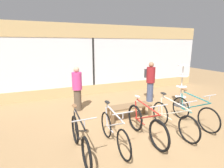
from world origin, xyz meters
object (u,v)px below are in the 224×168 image
object	(u,v)px
bicycle_left	(114,131)
bicycle_right	(173,119)
bicycle_far_right	(193,112)
display_bench	(129,108)
bicycle_far_left	(80,138)
accessory_rack	(181,88)
customer_by_window	(77,88)
bicycle_center	(145,124)
customer_near_rack	(150,80)

from	to	relation	value
bicycle_left	bicycle_right	world-z (taller)	bicycle_right
bicycle_far_right	display_bench	distance (m)	1.87
bicycle_far_left	accessory_rack	size ratio (longest dim) A/B	1.03
bicycle_left	bicycle_far_right	bearing A→B (deg)	2.67
bicycle_far_left	customer_by_window	xyz separation A→B (m)	(0.52, 2.59, 0.45)
bicycle_far_left	display_bench	size ratio (longest dim) A/B	1.23
bicycle_left	accessory_rack	xyz separation A→B (m)	(3.49, 1.54, 0.31)
bicycle_right	bicycle_far_right	world-z (taller)	bicycle_far_right
bicycle_far_right	display_bench	bearing A→B (deg)	143.31
bicycle_center	bicycle_far_right	size ratio (longest dim) A/B	1.03
bicycle_right	accessory_rack	bearing A→B (deg)	41.19
bicycle_center	display_bench	bearing A→B (deg)	79.54
accessory_rack	customer_by_window	size ratio (longest dim) A/B	1.05
display_bench	customer_by_window	distance (m)	1.97
bicycle_right	bicycle_far_right	size ratio (longest dim) A/B	1.03
bicycle_center	customer_near_rack	size ratio (longest dim) A/B	1.08
bicycle_far_right	customer_near_rack	bearing A→B (deg)	87.12
bicycle_center	bicycle_far_left	bearing A→B (deg)	179.79
bicycle_center	bicycle_right	size ratio (longest dim) A/B	1.00
bicycle_left	accessory_rack	distance (m)	3.83
bicycle_left	accessory_rack	world-z (taller)	accessory_rack
customer_near_rack	customer_by_window	size ratio (longest dim) A/B	1.03
bicycle_left	bicycle_far_right	world-z (taller)	bicycle_far_right
bicycle_center	display_bench	distance (m)	1.27
bicycle_far_left	customer_by_window	bearing A→B (deg)	78.72
display_bench	bicycle_far_right	bearing A→B (deg)	-36.69
bicycle_right	bicycle_far_right	xyz separation A→B (m)	(0.87, 0.13, 0.01)
bicycle_left	display_bench	size ratio (longest dim) A/B	1.18
display_bench	bicycle_center	bearing A→B (deg)	-100.46
accessory_rack	display_bench	size ratio (longest dim) A/B	1.19
bicycle_far_left	bicycle_center	size ratio (longest dim) A/B	0.98
bicycle_right	customer_near_rack	bearing A→B (deg)	68.15
bicycle_far_left	accessory_rack	bearing A→B (deg)	19.83
bicycle_right	bicycle_center	bearing A→B (deg)	179.67
customer_near_rack	bicycle_far_left	bearing A→B (deg)	-144.84
bicycle_center	bicycle_right	bearing A→B (deg)	-0.33
accessory_rack	display_bench	bearing A→B (deg)	-172.83
bicycle_far_right	customer_near_rack	distance (m)	2.39
bicycle_right	display_bench	size ratio (longest dim) A/B	1.26
bicycle_far_left	customer_by_window	size ratio (longest dim) A/B	1.09
bicycle_center	bicycle_right	xyz separation A→B (m)	(0.86, -0.00, -0.01)
accessory_rack	display_bench	world-z (taller)	accessory_rack
bicycle_far_right	display_bench	size ratio (longest dim) A/B	1.22
bicycle_far_left	bicycle_right	size ratio (longest dim) A/B	0.98
accessory_rack	customer_near_rack	xyz separation A→B (m)	(-0.78, 0.92, 0.19)
bicycle_far_right	customer_near_rack	world-z (taller)	customer_near_rack
bicycle_center	bicycle_far_right	xyz separation A→B (m)	(1.73, 0.13, 0.00)
bicycle_center	bicycle_far_right	world-z (taller)	bicycle_center
display_bench	customer_by_window	size ratio (longest dim) A/B	0.89
bicycle_far_left	bicycle_right	world-z (taller)	bicycle_right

